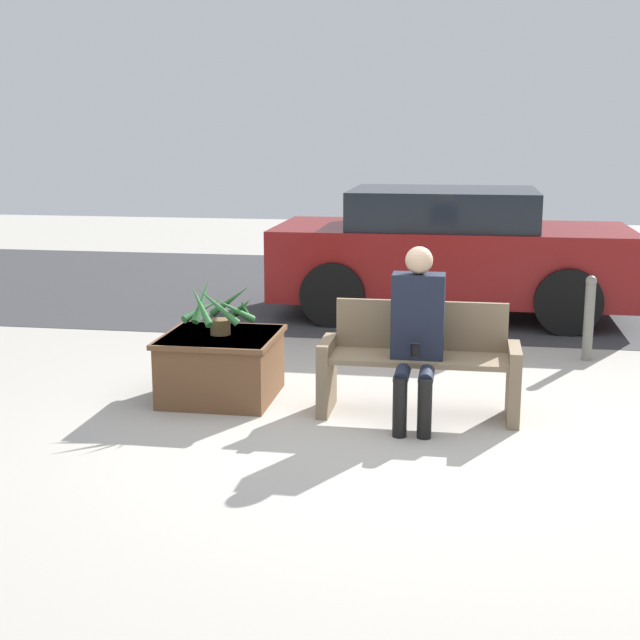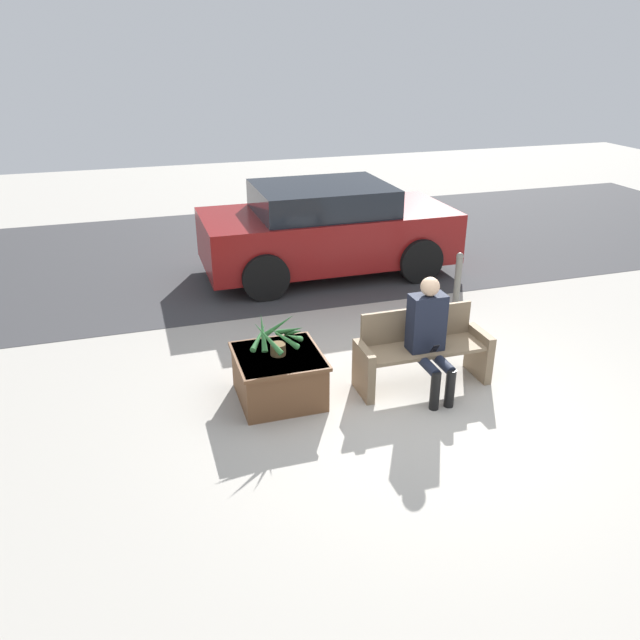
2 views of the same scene
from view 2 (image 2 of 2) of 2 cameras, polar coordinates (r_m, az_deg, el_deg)
ground_plane at (r=6.80m, az=9.04°, el=-7.80°), size 30.00×30.00×0.00m
road_surface at (r=11.81m, az=-3.29°, el=6.61°), size 20.00×6.00×0.01m
bench at (r=7.06m, az=9.28°, el=-2.75°), size 1.51×0.49×0.85m
person_seated at (r=6.78m, az=9.98°, el=-1.06°), size 0.39×0.63×1.31m
planter_box at (r=6.74m, az=-3.78°, el=-5.03°), size 0.92×0.92×0.53m
potted_plant at (r=6.54m, az=-3.81°, el=-1.55°), size 0.61×0.59×0.44m
parked_car at (r=10.31m, az=0.62°, el=8.32°), size 4.08×1.98×1.47m
bollard_post at (r=9.24m, az=12.49°, el=3.73°), size 0.10×0.10×0.82m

